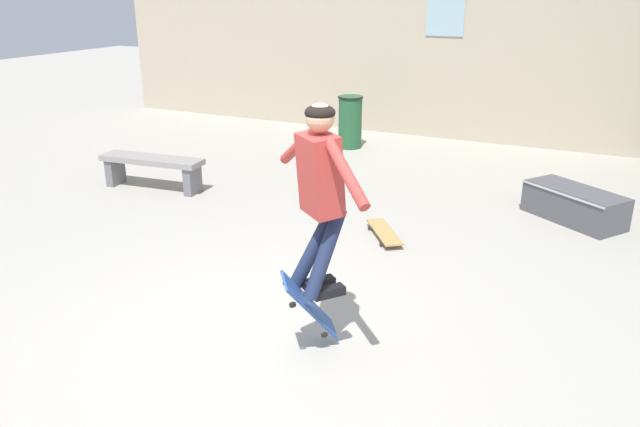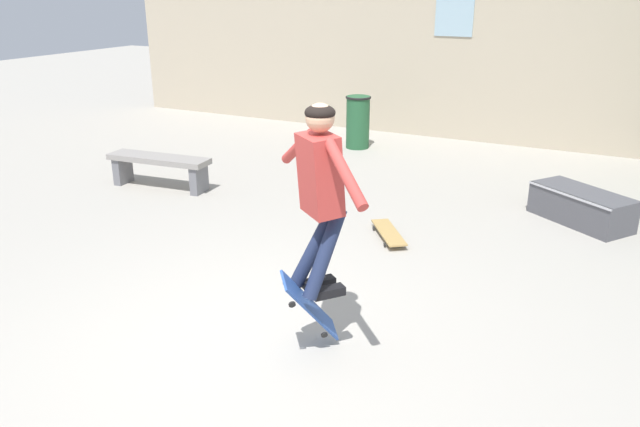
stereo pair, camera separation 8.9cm
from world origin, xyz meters
The scene contains 8 objects.
ground_plane centered at (0.00, 0.00, 0.00)m, with size 40.00×40.00×0.00m, color #A39E93.
building_backdrop centered at (0.00, 8.06, 2.30)m, with size 16.79×0.52×5.46m.
park_bench centered at (-3.57, 2.92, 0.34)m, with size 1.58×0.54×0.48m.
skate_ledge centered at (2.04, 4.20, 0.21)m, with size 1.33×1.16×0.41m.
trash_bin centered at (-1.97, 6.42, 0.49)m, with size 0.46×0.46×0.94m.
skater centered at (0.48, 0.12, 1.42)m, with size 1.12×0.90×1.48m.
skateboard_flipping centered at (0.41, 0.07, 0.41)m, with size 0.37×0.64×0.72m.
skateboard_resting centered at (0.10, 2.63, 0.07)m, with size 0.67×0.80×0.08m.
Camera 2 is at (2.46, -3.77, 2.80)m, focal length 35.00 mm.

